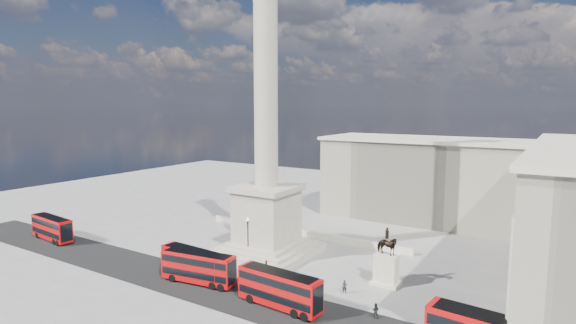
% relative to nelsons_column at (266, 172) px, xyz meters
% --- Properties ---
extents(ground, '(180.00, 180.00, 0.00)m').
position_rel_nelsons_column_xyz_m(ground, '(0.00, -5.00, -12.92)').
color(ground, '#9E9B96').
rests_on(ground, ground).
extents(asphalt_road, '(120.00, 9.00, 0.01)m').
position_rel_nelsons_column_xyz_m(asphalt_road, '(5.00, -15.00, -12.91)').
color(asphalt_road, black).
rests_on(asphalt_road, ground).
extents(nelsons_column, '(14.00, 14.00, 49.85)m').
position_rel_nelsons_column_xyz_m(nelsons_column, '(0.00, 0.00, 0.00)').
color(nelsons_column, beige).
rests_on(nelsons_column, ground).
extents(balustrade_wall, '(40.00, 0.60, 1.10)m').
position_rel_nelsons_column_xyz_m(balustrade_wall, '(0.00, 11.00, -12.37)').
color(balustrade_wall, beige).
rests_on(balustrade_wall, ground).
extents(building_northeast, '(51.00, 17.00, 16.60)m').
position_rel_nelsons_column_xyz_m(building_northeast, '(20.00, 35.00, -4.59)').
color(building_northeast, beige).
rests_on(building_northeast, ground).
extents(red_bus_a, '(10.50, 3.74, 4.17)m').
position_rel_nelsons_column_xyz_m(red_bus_a, '(-0.61, -14.65, -10.73)').
color(red_bus_a, '#BC090A').
rests_on(red_bus_a, ground).
extents(red_bus_b, '(10.27, 2.89, 4.12)m').
position_rel_nelsons_column_xyz_m(red_bus_b, '(-2.17, -13.98, -10.76)').
color(red_bus_b, '#BC090A').
rests_on(red_bus_b, ground).
extents(red_bus_c, '(10.68, 3.15, 4.27)m').
position_rel_nelsons_column_xyz_m(red_bus_c, '(12.26, -14.98, -10.68)').
color(red_bus_c, '#BC090A').
rests_on(red_bus_c, ground).
extents(red_bus_e, '(10.31, 3.24, 4.11)m').
position_rel_nelsons_column_xyz_m(red_bus_e, '(-35.24, -14.13, -10.76)').
color(red_bus_e, '#BC090A').
rests_on(red_bus_e, ground).
extents(victorian_lamp, '(0.55, 0.55, 6.47)m').
position_rel_nelsons_column_xyz_m(victorian_lamp, '(-0.64, -4.01, -9.11)').
color(victorian_lamp, black).
rests_on(victorian_lamp, ground).
extents(equestrian_statue, '(3.62, 2.71, 7.63)m').
position_rel_nelsons_column_xyz_m(equestrian_statue, '(20.23, -1.94, -10.30)').
color(equestrian_statue, beige).
rests_on(equestrian_statue, ground).
extents(bare_tree_near, '(2.00, 2.00, 8.76)m').
position_rel_nelsons_column_xyz_m(bare_tree_near, '(38.27, -4.47, -6.01)').
color(bare_tree_near, '#332319').
rests_on(bare_tree_near, ground).
extents(bare_tree_mid, '(1.60, 1.60, 6.08)m').
position_rel_nelsons_column_xyz_m(bare_tree_mid, '(35.60, 4.14, -8.13)').
color(bare_tree_mid, '#332319').
rests_on(bare_tree_mid, ground).
extents(bare_tree_far, '(1.84, 1.84, 7.53)m').
position_rel_nelsons_column_xyz_m(bare_tree_far, '(38.91, 2.13, -6.98)').
color(bare_tree_far, '#332319').
rests_on(bare_tree_far, ground).
extents(pedestrian_walking, '(0.69, 0.53, 1.68)m').
position_rel_nelsons_column_xyz_m(pedestrian_walking, '(16.89, -7.39, -12.08)').
color(pedestrian_walking, black).
rests_on(pedestrian_walking, ground).
extents(pedestrian_standing, '(0.93, 0.78, 1.71)m').
position_rel_nelsons_column_xyz_m(pedestrian_standing, '(22.53, -11.50, -12.06)').
color(pedestrian_standing, black).
rests_on(pedestrian_standing, ground).
extents(pedestrian_crossing, '(0.80, 1.23, 1.95)m').
position_rel_nelsons_column_xyz_m(pedestrian_crossing, '(4.96, -7.29, -11.94)').
color(pedestrian_crossing, black).
rests_on(pedestrian_crossing, ground).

